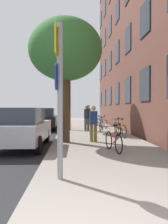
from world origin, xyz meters
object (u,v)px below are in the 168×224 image
at_px(traffic_light, 67,98).
at_px(bicycle_0, 114,141).
at_px(car_1, 44,119).
at_px(bicycle_1, 121,130).
at_px(pedestrian_0, 93,121).
at_px(pedestrian_1, 87,116).
at_px(tree_far, 69,61).
at_px(pedestrian_2, 88,113).
at_px(bicycle_3, 101,125).
at_px(bicycle_5, 98,122).
at_px(tree_near, 65,50).
at_px(bicycle_2, 118,127).
at_px(car_0, 22,127).
at_px(sign_post, 59,88).
at_px(bicycle_4, 104,123).

relative_size(traffic_light, bicycle_0, 2.47).
bearing_deg(car_1, bicycle_1, -51.48).
bearing_deg(traffic_light, car_1, -98.25).
distance_m(pedestrian_0, pedestrian_1, 5.38).
height_order(tree_far, bicycle_0, tree_far).
bearing_deg(pedestrian_2, bicycle_3, -86.28).
xyz_separation_m(bicycle_5, pedestrian_1, (-1.18, -3.46, 0.61)).
relative_size(tree_near, bicycle_5, 3.33).
bearing_deg(tree_far, pedestrian_2, 71.74).
bearing_deg(bicycle_2, tree_far, 138.30).
bearing_deg(car_0, bicycle_0, -24.66).
height_order(pedestrian_0, car_1, pedestrian_0).
bearing_deg(tree_far, traffic_light, 91.99).
bearing_deg(tree_near, sign_post, -89.95).
relative_size(bicycle_1, pedestrian_2, 0.92).
height_order(bicycle_4, pedestrian_0, pedestrian_0).
bearing_deg(bicycle_3, tree_far, 153.55).
xyz_separation_m(pedestrian_0, car_1, (-3.04, 7.40, -0.19)).
bearing_deg(pedestrian_2, tree_far, -108.26).
bearing_deg(bicycle_4, bicycle_1, -88.58).
bearing_deg(bicycle_0, pedestrian_2, 89.61).
distance_m(sign_post, bicycle_2, 9.59).
bearing_deg(bicycle_3, pedestrian_2, 93.72).
bearing_deg(traffic_light, pedestrian_2, -70.97).
distance_m(bicycle_5, car_0, 10.57).
xyz_separation_m(pedestrian_2, car_0, (-3.55, -12.17, -0.30)).
bearing_deg(bicycle_1, pedestrian_0, -135.02).
height_order(traffic_light, bicycle_5, traffic_light).
xyz_separation_m(sign_post, bicycle_3, (2.22, 10.53, -1.54)).
distance_m(traffic_light, bicycle_3, 13.03).
relative_size(bicycle_1, car_0, 0.37).
xyz_separation_m(bicycle_2, bicycle_3, (-0.78, 1.54, -0.00)).
distance_m(sign_post, car_1, 13.13).
bearing_deg(sign_post, tree_far, 89.69).
relative_size(tree_near, bicycle_1, 3.29).
height_order(traffic_light, pedestrian_2, traffic_light).
bearing_deg(car_1, traffic_light, 81.75).
height_order(bicycle_4, car_1, car_1).
bearing_deg(bicycle_1, pedestrian_2, 95.97).
bearing_deg(car_0, bicycle_1, 28.02).
bearing_deg(bicycle_1, pedestrian_1, 112.05).
bearing_deg(pedestrian_0, bicycle_2, 62.85).
relative_size(bicycle_3, bicycle_5, 1.02).
xyz_separation_m(bicycle_3, pedestrian_0, (-0.98, -4.97, 0.55)).
bearing_deg(pedestrian_2, bicycle_4, -77.94).
bearing_deg(traffic_light, sign_post, -89.16).
height_order(bicycle_0, bicycle_5, bicycle_0).
bearing_deg(bicycle_0, tree_far, 100.99).
height_order(bicycle_0, car_0, car_0).
bearing_deg(tree_near, bicycle_4, 69.73).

